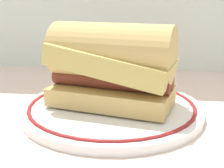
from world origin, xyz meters
name	(u,v)px	position (x,y,z in m)	size (l,w,h in m)	color
ground_plane	(125,119)	(0.00, 0.00, 0.00)	(1.50, 1.50, 0.00)	beige
plate	(112,108)	(-0.02, 0.02, 0.01)	(0.27, 0.27, 0.01)	white
sausage_sandwich	(112,64)	(-0.02, 0.02, 0.07)	(0.20, 0.13, 0.12)	tan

